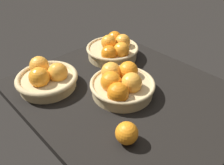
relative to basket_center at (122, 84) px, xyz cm
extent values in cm
cube|color=black|center=(-0.01, -2.15, -5.89)|extent=(84.00, 72.00, 3.00)
cylinder|color=tan|center=(-0.35, -0.36, -2.08)|extent=(23.53, 23.53, 4.62)
torus|color=tan|center=(-0.35, -0.36, 0.23)|extent=(25.02, 25.02, 1.49)
sphere|color=orange|center=(2.53, -6.15, 2.11)|extent=(7.87, 7.87, 7.87)
sphere|color=orange|center=(1.67, 4.08, 2.31)|extent=(7.87, 7.87, 7.87)
sphere|color=#F49E33|center=(-4.16, -0.82, 2.41)|extent=(7.87, 7.87, 7.87)
sphere|color=orange|center=(-4.23, 6.22, 1.49)|extent=(7.87, 7.87, 7.87)
sphere|color=#F49E33|center=(6.73, -0.73, 2.13)|extent=(7.87, 7.87, 7.87)
cylinder|color=tan|center=(23.71, 18.37, -2.22)|extent=(22.40, 22.40, 4.33)
torus|color=tan|center=(23.71, 18.37, -0.06)|extent=(24.56, 24.56, 2.15)
sphere|color=orange|center=(22.54, 21.84, 2.25)|extent=(7.97, 7.97, 7.97)
sphere|color=#F49E33|center=(21.09, 14.62, 1.86)|extent=(7.97, 7.97, 7.97)
sphere|color=#F49E33|center=(31.19, 17.17, 1.64)|extent=(7.97, 7.97, 7.97)
cylinder|color=tan|center=(23.38, -17.31, -1.90)|extent=(23.58, 23.58, 4.97)
torus|color=tan|center=(23.38, -17.31, 0.58)|extent=(25.10, 25.10, 1.53)
sphere|color=orange|center=(24.59, -16.14, 3.35)|extent=(7.36, 7.36, 7.36)
sphere|color=orange|center=(16.35, -16.34, 2.44)|extent=(7.36, 7.36, 7.36)
sphere|color=orange|center=(28.03, -23.30, 1.98)|extent=(7.36, 7.36, 7.36)
sphere|color=#F49E33|center=(21.75, -22.65, 2.63)|extent=(7.36, 7.36, 7.36)
sphere|color=orange|center=(18.89, -11.00, 1.70)|extent=(7.36, 7.36, 7.36)
sphere|color=orange|center=(-17.67, 15.79, -0.85)|extent=(7.07, 7.07, 7.07)
camera|label=1|loc=(-48.95, 51.51, 51.93)|focal=37.06mm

